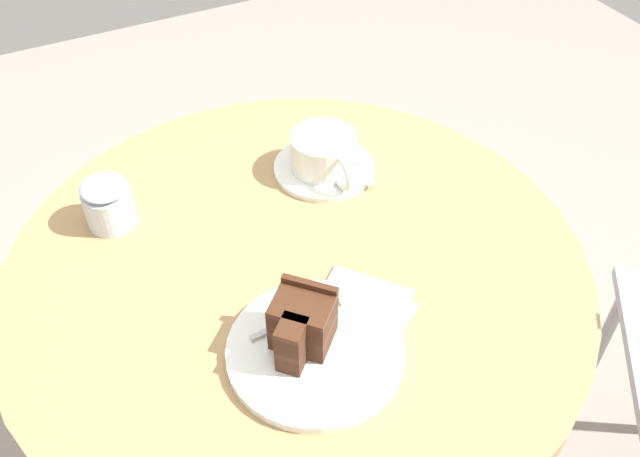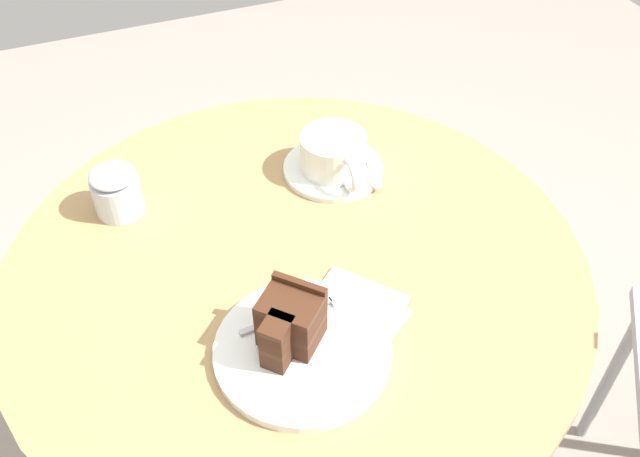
% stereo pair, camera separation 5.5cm
% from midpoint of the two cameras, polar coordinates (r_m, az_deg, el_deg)
% --- Properties ---
extents(cafe_table, '(0.78, 0.78, 0.74)m').
position_cam_midpoint_polar(cafe_table, '(0.99, -3.47, -7.62)').
color(cafe_table, '#A37F51').
rests_on(cafe_table, ground).
extents(saucer, '(0.15, 0.15, 0.01)m').
position_cam_midpoint_polar(saucer, '(1.03, -1.22, 5.07)').
color(saucer, silver).
rests_on(saucer, cafe_table).
extents(coffee_cup, '(0.13, 0.10, 0.06)m').
position_cam_midpoint_polar(coffee_cup, '(1.01, -1.21, 6.44)').
color(coffee_cup, silver).
rests_on(coffee_cup, saucer).
extents(teaspoon, '(0.11, 0.03, 0.00)m').
position_cam_midpoint_polar(teaspoon, '(1.02, 2.02, 5.04)').
color(teaspoon, '#B7B7BC').
rests_on(teaspoon, saucer).
extents(cake_plate, '(0.21, 0.21, 0.01)m').
position_cam_midpoint_polar(cake_plate, '(0.80, -2.41, -10.31)').
color(cake_plate, silver).
rests_on(cake_plate, cafe_table).
extents(cake_slice, '(0.09, 0.09, 0.07)m').
position_cam_midpoint_polar(cake_slice, '(0.77, -3.63, -8.07)').
color(cake_slice, '#422619').
rests_on(cake_slice, cake_plate).
extents(fork, '(0.02, 0.16, 0.00)m').
position_cam_midpoint_polar(fork, '(0.83, -1.68, -6.60)').
color(fork, '#B7B7BC').
rests_on(fork, cake_plate).
extents(napkin, '(0.17, 0.17, 0.00)m').
position_cam_midpoint_polar(napkin, '(0.84, 1.23, -7.28)').
color(napkin, tan).
rests_on(napkin, cafe_table).
extents(sugar_pot, '(0.07, 0.07, 0.07)m').
position_cam_midpoint_polar(sugar_pot, '(0.98, -18.97, 2.04)').
color(sugar_pot, silver).
rests_on(sugar_pot, cafe_table).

